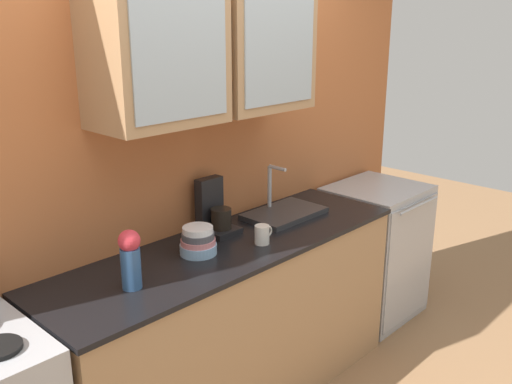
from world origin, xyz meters
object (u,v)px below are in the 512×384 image
cup_near_sink (262,234)px  bowl_stack (198,241)px  coffee_maker (215,212)px  sink_faucet (284,212)px  dishwasher (374,251)px  vase (130,258)px

cup_near_sink → bowl_stack: bearing=156.0°
cup_near_sink → coffee_maker: bearing=99.5°
sink_faucet → dishwasher: (0.87, -0.09, -0.49)m
vase → dishwasher: bearing=1.2°
vase → dishwasher: (2.01, 0.04, -0.61)m
bowl_stack → vase: size_ratio=0.69×
vase → dishwasher: size_ratio=0.28×
sink_faucet → coffee_maker: bearing=166.7°
bowl_stack → dishwasher: 1.66m
vase → bowl_stack: bearing=9.3°
vase → coffee_maker: coffee_maker is taller
bowl_stack → coffee_maker: (0.26, 0.16, 0.04)m
vase → cup_near_sink: size_ratio=2.33×
vase → cup_near_sink: (0.74, -0.07, -0.09)m
bowl_stack → cup_near_sink: 0.34m
bowl_stack → vase: 0.44m
sink_faucet → dishwasher: sink_faucet is taller
coffee_maker → bowl_stack: bearing=-147.7°
bowl_stack → vase: vase is taller
bowl_stack → dishwasher: size_ratio=0.19×
dishwasher → bowl_stack: bearing=178.9°
bowl_stack → cup_near_sink: size_ratio=1.60×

